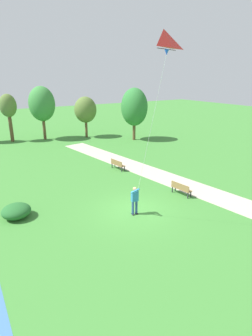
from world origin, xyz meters
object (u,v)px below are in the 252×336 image
Objects in this scene: park_bench_far_walkway at (117,164)px; tree_lakeside_far at (42,104)px; person_kite_flyer at (135,198)px; tree_horizon_far at (134,107)px; park_bench_near_walkway at (181,188)px; tree_treeline_left at (8,107)px; flying_kite at (163,43)px; tree_treeline_right at (85,110)px; lakeside_shrub at (16,211)px.

tree_lakeside_far is at bearing 97.15° from park_bench_far_walkway.
person_kite_flyer is at bearing -93.24° from tree_lakeside_far.
tree_horizon_far is (10.92, 16.52, 3.08)m from person_kite_flyer.
park_bench_near_walkway is 17.63m from tree_horizon_far.
park_bench_near_walkway is at bearing -73.80° from tree_treeline_left.
flying_kite reaches higher than park_bench_near_walkway.
flying_kite is 5.07× the size of park_bench_far_walkway.
tree_treeline_left is 1.09× the size of tree_treeline_right.
tree_treeline_left is at bearing 94.85° from flying_kite.
park_bench_far_walkway is 14.41m from tree_treeline_right.
person_kite_flyer is 24.17m from tree_treeline_left.
tree_horizon_far is at bearing 67.18° from park_bench_near_walkway.
park_bench_far_walkway is 15.95m from tree_lakeside_far.
lakeside_shrub is at bearing -142.10° from tree_horizon_far.
person_kite_flyer reaches higher than park_bench_near_walkway.
person_kite_flyer is 1.18× the size of park_bench_far_walkway.
park_bench_near_walkway is 0.29× the size of tree_treeline_right.
tree_treeline_left is at bearing 165.99° from tree_lakeside_far.
tree_lakeside_far reaches higher than lakeside_shrub.
tree_lakeside_far is (-1.92, 15.33, 3.97)m from park_bench_far_walkway.
tree_treeline_right is at bearing 73.20° from person_kite_flyer.
tree_lakeside_far is at bearing 69.46° from lakeside_shrub.
person_kite_flyer is 20.04m from tree_horizon_far.
park_bench_far_walkway is (3.22, 7.54, -0.54)m from person_kite_flyer.
tree_treeline_left is at bearing 106.20° from park_bench_near_walkway.
flying_kite reaches higher than lakeside_shrub.
tree_horizon_far is (7.70, 8.98, 3.61)m from park_bench_far_walkway.
flying_kite reaches higher than person_kite_flyer.
park_bench_near_walkway is 24.46m from tree_treeline_left.
tree_treeline_right is at bearing 83.94° from park_bench_near_walkway.
park_bench_far_walkway is at bearing 66.90° from person_kite_flyer.
tree_horizon_far reaches higher than park_bench_near_walkway.
park_bench_far_walkway is 0.29× the size of tree_treeline_right.
park_bench_near_walkway is at bearing -112.82° from tree_horizon_far.
flying_kite is at bearing -93.60° from tree_lakeside_far.
tree_lakeside_far is 3.94m from tree_treeline_left.
tree_treeline_right reaches higher than park_bench_far_walkway.
flying_kite is 1.35× the size of tree_treeline_left.
person_kite_flyer is at bearing -28.95° from lakeside_shrub.
park_bench_near_walkway is at bearing -14.85° from lakeside_shrub.
park_bench_far_walkway is at bearing 70.52° from flying_kite.
tree_horizon_far is at bearing -46.43° from tree_treeline_right.
flying_kite is 1.21× the size of tree_horizon_far.
tree_treeline_right is (3.20, 13.71, 3.09)m from park_bench_far_walkway.
tree_horizon_far is 1.22× the size of tree_treeline_right.
tree_treeline_left is 3.50× the size of lakeside_shrub.
tree_treeline_right is (2.19, 20.64, 3.09)m from park_bench_near_walkway.
park_bench_near_walkway is 1.00× the size of park_bench_far_walkway.
park_bench_near_walkway is at bearing 33.64° from flying_kite.
tree_treeline_left reaches higher than park_bench_near_walkway.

